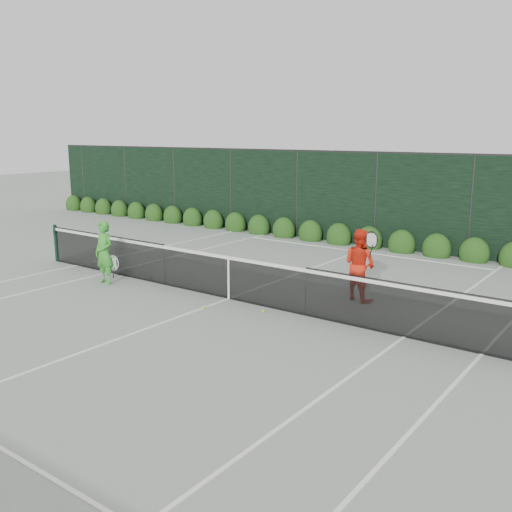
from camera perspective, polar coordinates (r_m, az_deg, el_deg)
The scene contains 8 objects.
ground at distance 12.81m, azimuth -2.72°, elevation -4.30°, with size 80.00×80.00×0.00m, color gray.
tennis_net at distance 12.68m, azimuth -2.83°, elevation -1.98°, with size 12.90×0.10×1.07m.
player_woman at distance 14.40m, azimuth -14.94°, elevation 0.32°, with size 0.64×0.39×1.55m.
player_man at distance 12.76m, azimuth 10.34°, elevation -0.84°, with size 0.96×0.81×1.60m.
court_lines at distance 12.81m, azimuth -2.72°, elevation -4.28°, with size 11.03×23.83×0.01m.
windscreen_fence at distance 10.54m, azimuth -12.15°, elevation 0.30°, with size 32.00×21.07×3.06m.
hedge_row at distance 18.69m, azimuth 11.25°, elevation 1.51°, with size 31.66×0.65×0.94m.
tennis_balls at distance 12.87m, azimuth -5.39°, elevation -4.11°, with size 4.00×1.17×0.07m.
Camera 1 is at (7.78, -9.50, 3.66)m, focal length 40.00 mm.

